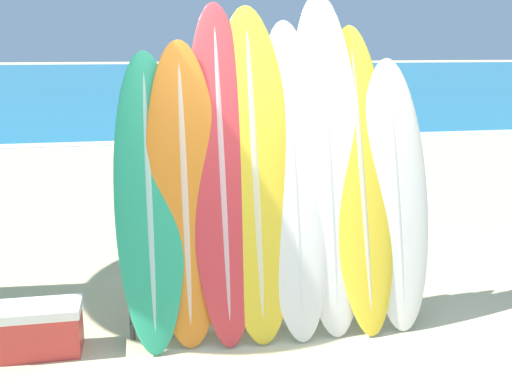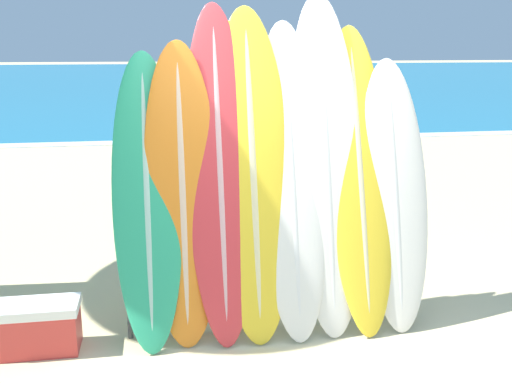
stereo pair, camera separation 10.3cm
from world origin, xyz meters
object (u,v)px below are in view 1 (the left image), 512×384
Objects in this scene: surfboard_rack at (275,270)px; surfboard_slot_6 at (360,177)px; surfboard_slot_0 at (149,200)px; surfboard_slot_1 at (185,194)px; surfboard_slot_7 at (395,193)px; surfboard_slot_5 at (328,163)px; surfboard_slot_4 at (293,178)px; cooler_box at (40,329)px; person_near_water at (299,114)px; surfboard_slot_2 at (222,172)px; person_mid_beach at (296,115)px; surfboard_slot_3 at (254,172)px.

surfboard_rack is 0.96× the size of surfboard_slot_6.
surfboard_slot_1 is at bearing 0.48° from surfboard_slot_0.
surfboard_slot_5 is at bearing 171.88° from surfboard_slot_7.
surfboard_slot_5 is (1.36, 0.06, 0.22)m from surfboard_slot_0.
surfboard_slot_4 reaches higher than cooler_box.
surfboard_slot_4 reaches higher than person_near_water.
surfboard_slot_4 is at bearing 2.04° from surfboard_slot_0.
surfboard_slot_0 is 1.90m from surfboard_slot_7.
surfboard_rack is at bearing -11.27° from surfboard_slot_2.
cooler_box is (-2.71, -0.10, -0.85)m from surfboard_slot_7.
surfboard_slot_2 is at bearing 6.89° from cooler_box.
surfboard_slot_7 is at bearing -2.50° from surfboard_slot_2.
surfboard_slot_0 reaches higher than surfboard_rack.
surfboard_slot_4 reaches higher than person_mid_beach.
surfboard_rack is 1.11m from surfboard_slot_7.
surfboard_slot_0 reaches higher than person_near_water.
surfboard_slot_6 is 5.88m from person_mid_beach.
surfboard_slot_0 is 0.90× the size of surfboard_slot_4.
surfboard_slot_4 is at bearing 152.96° from person_near_water.
surfboard_slot_7 is at bearing -8.12° from surfboard_slot_5.
surfboard_slot_7 reaches higher than surfboard_rack.
surfboard_slot_3 is 7.66m from person_near_water.
surfboard_slot_0 is at bearing 8.20° from cooler_box.
surfboard_slot_3 is 0.84m from surfboard_slot_6.
surfboard_slot_2 is at bearing 177.50° from surfboard_slot_7.
surfboard_slot_1 is (-0.68, 0.04, 0.63)m from surfboard_rack.
surfboard_slot_4 is at bearing 176.34° from surfboard_slot_7.
surfboard_slot_6 is at bearing 170.64° from surfboard_slot_7.
surfboard_slot_3 is at bearing 152.37° from surfboard_rack.
surfboard_slot_1 is 1.64m from surfboard_slot_7.
surfboard_slot_7 is 1.36× the size of person_near_water.
person_near_water is at bearing -110.33° from person_mid_beach.
person_near_water is at bearing 70.89° from surfboard_slot_2.
surfboard_slot_5 is 5.90m from person_mid_beach.
person_near_water is 2.57× the size of cooler_box.
surfboard_slot_2 is at bearing -178.83° from surfboard_slot_5.
surfboard_slot_3 is 1.13m from surfboard_slot_7.
person_mid_beach is (0.71, 5.83, -0.05)m from surfboard_slot_7.
surfboard_rack is 1.78m from cooler_box.
surfboard_slot_3 is at bearing 178.70° from surfboard_slot_4.
person_mid_beach is (2.35, 5.82, -0.11)m from surfboard_slot_1.
surfboard_slot_4 is (0.55, -0.01, -0.06)m from surfboard_slot_2.
surfboard_slot_6 is (1.08, -0.01, -0.08)m from surfboard_slot_2.
person_mid_beach is (1.82, 5.78, -0.24)m from surfboard_slot_3.
surfboard_rack is 0.97m from surfboard_slot_6.
surfboard_slot_0 is 0.97× the size of surfboard_slot_1.
surfboard_slot_1 is at bearing -176.85° from surfboard_slot_5.
surfboard_slot_2 is 7.73m from person_near_water.
surfboard_slot_4 is at bearing -1.30° from surfboard_slot_3.
surfboard_slot_6 is at bearing -6.79° from surfboard_slot_5.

